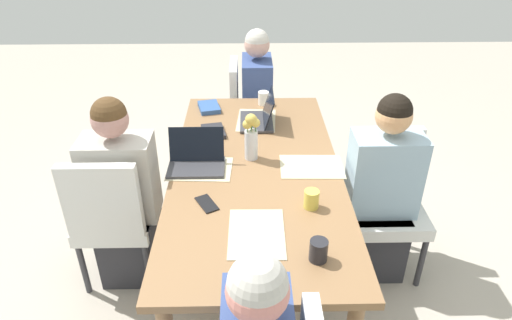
% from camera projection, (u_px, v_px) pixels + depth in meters
% --- Properties ---
extents(ground_plane, '(10.00, 10.00, 0.00)m').
position_uv_depth(ground_plane, '(256.00, 264.00, 2.99)').
color(ground_plane, '#B2A899').
extents(dining_table, '(2.01, 0.96, 0.75)m').
position_uv_depth(dining_table, '(256.00, 179.00, 2.65)').
color(dining_table, olive).
rests_on(dining_table, ground_plane).
extents(chair_head_left_left_near, '(0.44, 0.44, 0.90)m').
position_uv_depth(chair_head_left_left_near, '(248.00, 108.00, 3.91)').
color(chair_head_left_left_near, silver).
rests_on(chair_head_left_left_near, ground_plane).
extents(person_head_left_left_near, '(0.40, 0.36, 1.19)m').
position_uv_depth(person_head_left_left_near, '(257.00, 108.00, 3.85)').
color(person_head_left_left_near, '#2D2D33').
rests_on(person_head_left_left_near, ground_plane).
extents(chair_far_left_far, '(0.44, 0.44, 0.90)m').
position_uv_depth(chair_far_left_far, '(386.00, 195.00, 2.80)').
color(chair_far_left_far, silver).
rests_on(chair_far_left_far, ground_plane).
extents(person_far_left_far, '(0.36, 0.40, 1.19)m').
position_uv_depth(person_far_left_far, '(380.00, 198.00, 2.72)').
color(person_far_left_far, '#2D2D33').
rests_on(person_far_left_far, ground_plane).
extents(chair_near_right_near, '(0.44, 0.44, 0.90)m').
position_uv_depth(chair_near_right_near, '(112.00, 214.00, 2.63)').
color(chair_near_right_near, silver).
rests_on(chair_near_right_near, ground_plane).
extents(person_near_right_near, '(0.36, 0.40, 1.19)m').
position_uv_depth(person_near_right_near, '(125.00, 203.00, 2.68)').
color(person_near_right_near, '#2D2D33').
rests_on(person_near_right_near, ground_plane).
extents(flower_vase, '(0.09, 0.10, 0.29)m').
position_uv_depth(flower_vase, '(251.00, 134.00, 2.62)').
color(flower_vase, silver).
rests_on(flower_vase, dining_table).
extents(placemat_head_left_left_near, '(0.38, 0.29, 0.00)m').
position_uv_depth(placemat_head_left_left_near, '(256.00, 120.00, 3.14)').
color(placemat_head_left_left_near, beige).
rests_on(placemat_head_left_left_near, dining_table).
extents(placemat_head_right_left_mid, '(0.36, 0.26, 0.00)m').
position_uv_depth(placemat_head_right_left_mid, '(257.00, 233.00, 2.10)').
color(placemat_head_right_left_mid, beige).
rests_on(placemat_head_right_left_mid, dining_table).
extents(placemat_far_left_far, '(0.27, 0.37, 0.00)m').
position_uv_depth(placemat_far_left_far, '(312.00, 167.00, 2.61)').
color(placemat_far_left_far, beige).
rests_on(placemat_far_left_far, dining_table).
extents(placemat_near_right_near, '(0.28, 0.37, 0.00)m').
position_uv_depth(placemat_near_right_near, '(200.00, 169.00, 2.59)').
color(placemat_near_right_near, beige).
rests_on(placemat_near_right_near, dining_table).
extents(laptop_head_left_left_near, '(0.32, 0.22, 0.21)m').
position_uv_depth(laptop_head_left_left_near, '(260.00, 117.00, 3.08)').
color(laptop_head_left_left_near, '#38383D').
rests_on(laptop_head_left_left_near, dining_table).
extents(laptop_near_right_near, '(0.22, 0.32, 0.21)m').
position_uv_depth(laptop_near_right_near, '(196.00, 160.00, 2.59)').
color(laptop_near_right_near, '#38383D').
rests_on(laptop_near_right_near, dining_table).
extents(coffee_mug_near_left, '(0.08, 0.08, 0.10)m').
position_uv_depth(coffee_mug_near_left, '(311.00, 199.00, 2.26)').
color(coffee_mug_near_left, '#DBC64C').
rests_on(coffee_mug_near_left, dining_table).
extents(coffee_mug_near_right, '(0.08, 0.08, 0.10)m').
position_uv_depth(coffee_mug_near_right, '(318.00, 250.00, 1.93)').
color(coffee_mug_near_right, '#232328').
rests_on(coffee_mug_near_right, dining_table).
extents(coffee_mug_centre_left, '(0.08, 0.08, 0.10)m').
position_uv_depth(coffee_mug_centre_left, '(263.00, 98.00, 3.35)').
color(coffee_mug_centre_left, white).
rests_on(coffee_mug_centre_left, dining_table).
extents(book_red_cover, '(0.22, 0.18, 0.03)m').
position_uv_depth(book_red_cover, '(213.00, 131.00, 2.97)').
color(book_red_cover, '#28282D').
rests_on(book_red_cover, dining_table).
extents(book_blue_cover, '(0.23, 0.18, 0.03)m').
position_uv_depth(book_blue_cover, '(209.00, 107.00, 3.29)').
color(book_blue_cover, '#335693').
rests_on(book_blue_cover, dining_table).
extents(phone_black, '(0.17, 0.13, 0.01)m').
position_uv_depth(phone_black, '(207.00, 204.00, 2.30)').
color(phone_black, black).
rests_on(phone_black, dining_table).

